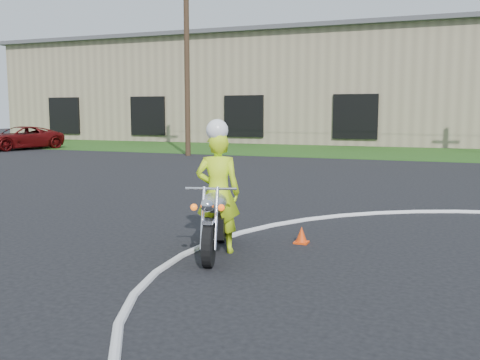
% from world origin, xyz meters
% --- Properties ---
extents(primary_motorcycle, '(0.91, 2.20, 1.19)m').
position_xyz_m(primary_motorcycle, '(-5.56, 3.38, 0.58)').
color(primary_motorcycle, black).
rests_on(primary_motorcycle, ground).
extents(rider_primary_grp, '(0.83, 0.66, 2.20)m').
position_xyz_m(rider_primary_grp, '(-5.58, 3.51, 1.06)').
color(rider_primary_grp, '#D1FF1A').
rests_on(rider_primary_grp, ground).
extents(pickup_grp, '(3.84, 5.61, 1.42)m').
position_xyz_m(pickup_grp, '(-26.80, 21.41, 0.71)').
color(pickup_grp, '#56090A').
rests_on(pickup_grp, ground).
extents(warehouse, '(41.00, 17.00, 8.30)m').
position_xyz_m(warehouse, '(-18.00, 39.99, 4.16)').
color(warehouse, tan).
rests_on(warehouse, ground).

